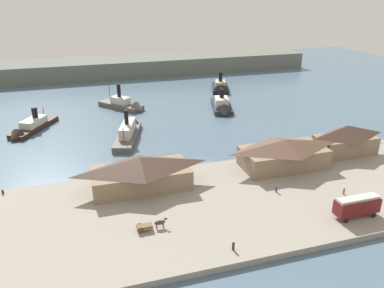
# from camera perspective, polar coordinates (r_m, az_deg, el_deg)

# --- Properties ---
(ground_plane) EXTENTS (320.00, 320.00, 0.00)m
(ground_plane) POSITION_cam_1_polar(r_m,az_deg,el_deg) (98.29, 1.59, -2.59)
(ground_plane) COLOR slate
(quay_promenade) EXTENTS (110.00, 36.00, 1.20)m
(quay_promenade) POSITION_cam_1_polar(r_m,az_deg,el_deg) (79.95, 6.64, -8.65)
(quay_promenade) COLOR gray
(quay_promenade) RESTS_ON ground
(seawall_edge) EXTENTS (110.00, 0.80, 1.00)m
(seawall_edge) POSITION_cam_1_polar(r_m,az_deg,el_deg) (95.01, 2.28, -3.21)
(seawall_edge) COLOR slate
(seawall_edge) RESTS_ON ground
(ferry_shed_central_terminal) EXTENTS (21.38, 10.36, 7.09)m
(ferry_shed_central_terminal) POSITION_cam_1_polar(r_m,az_deg,el_deg) (82.90, -7.72, -4.17)
(ferry_shed_central_terminal) COLOR #847056
(ferry_shed_central_terminal) RESTS_ON quay_promenade
(ferry_shed_east_terminal) EXTENTS (20.67, 10.49, 6.96)m
(ferry_shed_east_terminal) POSITION_cam_1_polar(r_m,az_deg,el_deg) (94.07, 13.61, -1.30)
(ferry_shed_east_terminal) COLOR #847056
(ferry_shed_east_terminal) RESTS_ON quay_promenade
(ferry_shed_west_terminal) EXTENTS (15.69, 7.87, 7.72)m
(ferry_shed_west_terminal) POSITION_cam_1_polar(r_m,az_deg,el_deg) (106.27, 22.10, 0.67)
(ferry_shed_west_terminal) COLOR #847056
(ferry_shed_west_terminal) RESTS_ON quay_promenade
(street_tram) EXTENTS (8.81, 2.91, 4.18)m
(street_tram) POSITION_cam_1_polar(r_m,az_deg,el_deg) (79.01, 23.55, -8.43)
(street_tram) COLOR maroon
(street_tram) RESTS_ON quay_promenade
(horse_cart) EXTENTS (5.68, 1.51, 1.87)m
(horse_cart) POSITION_cam_1_polar(r_m,az_deg,el_deg) (70.31, -6.27, -12.00)
(horse_cart) COLOR brown
(horse_cart) RESTS_ON quay_promenade
(pedestrian_standing_center) EXTENTS (0.39, 0.39, 1.57)m
(pedestrian_standing_center) POSITION_cam_1_polar(r_m,az_deg,el_deg) (83.39, 12.56, -6.62)
(pedestrian_standing_center) COLOR #33384C
(pedestrian_standing_center) RESTS_ON quay_promenade
(pedestrian_by_tram) EXTENTS (0.39, 0.39, 1.58)m
(pedestrian_by_tram) POSITION_cam_1_polar(r_m,az_deg,el_deg) (86.75, 21.86, -6.60)
(pedestrian_by_tram) COLOR #6B5B4C
(pedestrian_by_tram) RESTS_ON quay_promenade
(pedestrian_near_cart) EXTENTS (0.43, 0.43, 1.72)m
(pedestrian_near_cart) POSITION_cam_1_polar(r_m,az_deg,el_deg) (65.69, 6.22, -14.98)
(pedestrian_near_cart) COLOR #232328
(pedestrian_near_cart) RESTS_ON quay_promenade
(mooring_post_center_west) EXTENTS (0.44, 0.44, 0.90)m
(mooring_post_center_west) POSITION_cam_1_polar(r_m,az_deg,el_deg) (90.41, -26.57, -6.42)
(mooring_post_center_west) COLOR black
(mooring_post_center_west) RESTS_ON quay_promenade
(mooring_post_center_east) EXTENTS (0.44, 0.44, 0.90)m
(mooring_post_center_east) POSITION_cam_1_polar(r_m,az_deg,el_deg) (119.07, 26.37, 0.44)
(mooring_post_center_east) COLOR black
(mooring_post_center_east) RESTS_ON quay_promenade
(ferry_approaching_west) EXTENTS (14.84, 21.07, 8.47)m
(ferry_approaching_west) POSITION_cam_1_polar(r_m,az_deg,el_deg) (127.58, -23.21, 2.22)
(ferry_approaching_west) COLOR black
(ferry_approaching_west) RESTS_ON ground
(ferry_mid_harbor) EXTENTS (11.21, 20.82, 9.32)m
(ferry_mid_harbor) POSITION_cam_1_polar(r_m,az_deg,el_deg) (138.44, 4.57, 5.56)
(ferry_mid_harbor) COLOR #23282D
(ferry_mid_harbor) RESTS_ON ground
(ferry_moored_west) EXTENTS (11.82, 24.18, 10.51)m
(ferry_moored_west) POSITION_cam_1_polar(r_m,az_deg,el_deg) (115.32, -9.45, 1.93)
(ferry_moored_west) COLOR #514C47
(ferry_moored_west) RESTS_ON ground
(ferry_approaching_east) EXTENTS (16.56, 18.61, 10.72)m
(ferry_approaching_east) POSITION_cam_1_polar(r_m,az_deg,el_deg) (141.93, -9.99, 5.75)
(ferry_approaching_east) COLOR #514C47
(ferry_approaching_east) RESTS_ON ground
(ferry_outer_harbor) EXTENTS (11.26, 17.49, 10.60)m
(ferry_outer_harbor) POSITION_cam_1_polar(r_m,az_deg,el_deg) (163.91, 4.30, 8.32)
(ferry_outer_harbor) COLOR black
(ferry_outer_harbor) RESTS_ON ground
(far_headland) EXTENTS (180.00, 24.00, 8.00)m
(far_headland) POSITION_cam_1_polar(r_m,az_deg,el_deg) (199.89, -8.63, 11.51)
(far_headland) COLOR #60665B
(far_headland) RESTS_ON ground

